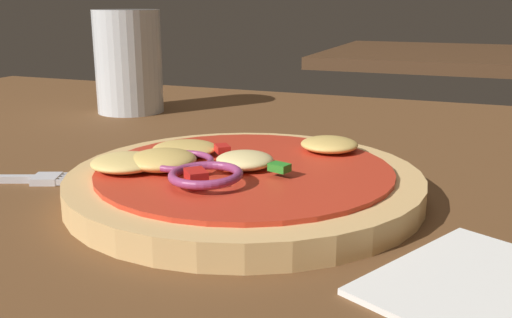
% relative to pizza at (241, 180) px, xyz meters
% --- Properties ---
extents(dining_table, '(1.17, 0.82, 0.03)m').
position_rel_pizza_xyz_m(dining_table, '(-0.01, 0.02, -0.02)').
color(dining_table, brown).
rests_on(dining_table, ground).
extents(pizza, '(0.23, 0.23, 0.03)m').
position_rel_pizza_xyz_m(pizza, '(0.00, 0.00, 0.00)').
color(pizza, tan).
rests_on(pizza, dining_table).
extents(fork, '(0.15, 0.07, 0.00)m').
position_rel_pizza_xyz_m(fork, '(-0.16, -0.03, -0.01)').
color(fork, silver).
rests_on(fork, dining_table).
extents(beer_glass, '(0.07, 0.07, 0.11)m').
position_rel_pizza_xyz_m(beer_glass, '(-0.23, 0.23, 0.04)').
color(beer_glass, silver).
rests_on(beer_glass, dining_table).
extents(background_table, '(0.62, 0.57, 0.03)m').
position_rel_pizza_xyz_m(background_table, '(0.07, 1.20, -0.02)').
color(background_table, '#4C301C').
rests_on(background_table, ground).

